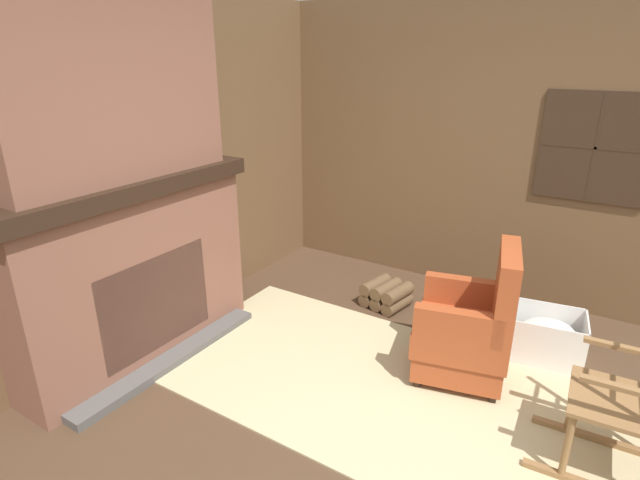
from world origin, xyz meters
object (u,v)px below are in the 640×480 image
armchair (468,330)px  firewood_stack (386,294)px  storage_case (185,152)px  decorative_plate_on_mantel (129,155)px  rocking_chair (633,407)px  oil_lamp_vase (36,182)px  laundry_basket (547,336)px

armchair → firewood_stack: 1.12m
storage_case → decorative_plate_on_mantel: (-0.02, -0.48, 0.06)m
armchair → rocking_chair: (0.95, -0.41, 0.07)m
armchair → decorative_plate_on_mantel: (-2.17, -0.85, 1.09)m
armchair → oil_lamp_vase: oil_lamp_vase is taller
rocking_chair → armchair: bearing=-26.7°
laundry_basket → decorative_plate_on_mantel: size_ratio=2.17×
rocking_chair → firewood_stack: size_ratio=3.12×
armchair → firewood_stack: armchair is taller
laundry_basket → oil_lamp_vase: (-2.59, -2.05, 1.24)m
firewood_stack → laundry_basket: (1.33, -0.09, 0.07)m
oil_lamp_vase → storage_case: (0.00, 1.14, -0.01)m
rocking_chair → laundry_basket: rocking_chair is taller
firewood_stack → decorative_plate_on_mantel: 2.38m
oil_lamp_vase → decorative_plate_on_mantel: size_ratio=0.91×
firewood_stack → storage_case: 2.06m
firewood_stack → laundry_basket: bearing=-4.1°
armchair → firewood_stack: bearing=-48.4°
storage_case → firewood_stack: bearing=38.6°
firewood_stack → armchair: bearing=-35.5°
firewood_stack → decorative_plate_on_mantel: size_ratio=1.65×
rocking_chair → decorative_plate_on_mantel: decorative_plate_on_mantel is taller
armchair → storage_case: storage_case is taller
rocking_chair → laundry_basket: 1.12m
armchair → oil_lamp_vase: 2.83m
laundry_basket → armchair: bearing=-128.7°
oil_lamp_vase → decorative_plate_on_mantel: 0.66m
rocking_chair → storage_case: storage_case is taller
firewood_stack → oil_lamp_vase: bearing=-120.4°
storage_case → decorative_plate_on_mantel: 0.48m
laundry_basket → oil_lamp_vase: bearing=-141.6°
rocking_chair → oil_lamp_vase: oil_lamp_vase is taller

